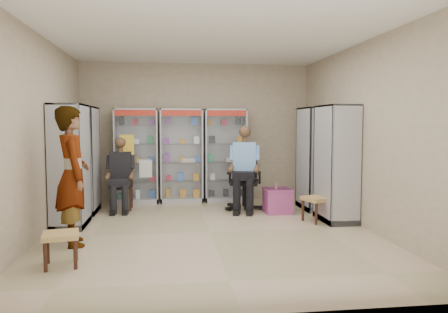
{
  "coord_description": "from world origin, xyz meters",
  "views": [
    {
      "loc": [
        -0.64,
        -6.66,
        1.68
      ],
      "look_at": [
        0.31,
        0.7,
        1.12
      ],
      "focal_mm": 35.0,
      "sensor_mm": 36.0,
      "label": 1
    }
  ],
  "objects": [
    {
      "name": "floor",
      "position": [
        0.0,
        0.0,
        0.0
      ],
      "size": [
        6.0,
        6.0,
        0.0
      ],
      "primitive_type": "plane",
      "color": "tan",
      "rests_on": "ground"
    },
    {
      "name": "room_shell",
      "position": [
        0.0,
        0.0,
        1.97
      ],
      "size": [
        5.02,
        6.02,
        3.01
      ],
      "color": "tan",
      "rests_on": "ground"
    },
    {
      "name": "cabinet_back_left",
      "position": [
        -1.3,
        2.73,
        1.0
      ],
      "size": [
        0.9,
        0.5,
        2.0
      ],
      "primitive_type": "cube",
      "color": "silver",
      "rests_on": "floor"
    },
    {
      "name": "cabinet_back_mid",
      "position": [
        -0.35,
        2.73,
        1.0
      ],
      "size": [
        0.9,
        0.5,
        2.0
      ],
      "primitive_type": "cube",
      "color": "#B1B4B9",
      "rests_on": "floor"
    },
    {
      "name": "cabinet_back_right",
      "position": [
        0.6,
        2.73,
        1.0
      ],
      "size": [
        0.9,
        0.5,
        2.0
      ],
      "primitive_type": "cube",
      "color": "#B9BCC1",
      "rests_on": "floor"
    },
    {
      "name": "cabinet_right_far",
      "position": [
        2.23,
        1.6,
        1.0
      ],
      "size": [
        0.9,
        0.5,
        2.0
      ],
      "primitive_type": "cube",
      "rotation": [
        0.0,
        0.0,
        1.57
      ],
      "color": "silver",
      "rests_on": "floor"
    },
    {
      "name": "cabinet_right_near",
      "position": [
        2.23,
        0.5,
        1.0
      ],
      "size": [
        0.9,
        0.5,
        2.0
      ],
      "primitive_type": "cube",
      "rotation": [
        0.0,
        0.0,
        1.57
      ],
      "color": "silver",
      "rests_on": "floor"
    },
    {
      "name": "cabinet_left_far",
      "position": [
        -2.23,
        1.8,
        1.0
      ],
      "size": [
        0.9,
        0.5,
        2.0
      ],
      "primitive_type": "cube",
      "rotation": [
        0.0,
        0.0,
        -1.57
      ],
      "color": "silver",
      "rests_on": "floor"
    },
    {
      "name": "cabinet_left_near",
      "position": [
        -2.23,
        0.7,
        1.0
      ],
      "size": [
        0.9,
        0.5,
        2.0
      ],
      "primitive_type": "cube",
      "rotation": [
        0.0,
        0.0,
        -1.57
      ],
      "color": "#ACB0B4",
      "rests_on": "floor"
    },
    {
      "name": "wooden_chair",
      "position": [
        -1.55,
        2.0,
        0.47
      ],
      "size": [
        0.42,
        0.42,
        0.94
      ],
      "primitive_type": "cube",
      "color": "#311F13",
      "rests_on": "floor"
    },
    {
      "name": "seated_customer",
      "position": [
        -1.55,
        1.95,
        0.67
      ],
      "size": [
        0.44,
        0.6,
        1.34
      ],
      "primitive_type": null,
      "color": "black",
      "rests_on": "floor"
    },
    {
      "name": "office_chair",
      "position": [
        0.84,
        1.71,
        0.6
      ],
      "size": [
        0.8,
        0.8,
        1.21
      ],
      "primitive_type": "cube",
      "rotation": [
        0.0,
        0.0,
        -0.24
      ],
      "color": "black",
      "rests_on": "floor"
    },
    {
      "name": "seated_shopkeeper",
      "position": [
        0.84,
        1.66,
        0.77
      ],
      "size": [
        0.66,
        0.8,
        1.54
      ],
      "primitive_type": null,
      "rotation": [
        0.0,
        0.0,
        -0.24
      ],
      "color": "#6DA3D9",
      "rests_on": "floor"
    },
    {
      "name": "pink_trunk",
      "position": [
        1.41,
        1.29,
        0.23
      ],
      "size": [
        0.49,
        0.47,
        0.46
      ],
      "primitive_type": "cube",
      "rotation": [
        0.0,
        0.0,
        0.02
      ],
      "color": "#C54F89",
      "rests_on": "floor"
    },
    {
      "name": "tea_glass",
      "position": [
        1.37,
        1.25,
        0.52
      ],
      "size": [
        0.07,
        0.07,
        0.1
      ],
      "primitive_type": "cylinder",
      "color": "#5F1C08",
      "rests_on": "pink_trunk"
    },
    {
      "name": "woven_stool_a",
      "position": [
        1.9,
        0.48,
        0.22
      ],
      "size": [
        0.56,
        0.56,
        0.43
      ],
      "primitive_type": "cube",
      "rotation": [
        0.0,
        0.0,
        0.38
      ],
      "color": "olive",
      "rests_on": "floor"
    },
    {
      "name": "woven_stool_b",
      "position": [
        -1.9,
        -1.41,
        0.2
      ],
      "size": [
        0.47,
        0.47,
        0.4
      ],
      "primitive_type": "cube",
      "rotation": [
        0.0,
        0.0,
        0.18
      ],
      "color": "#A68B46",
      "rests_on": "floor"
    },
    {
      "name": "standing_man",
      "position": [
        -1.95,
        -0.46,
        0.96
      ],
      "size": [
        0.66,
        0.81,
        1.92
      ],
      "primitive_type": "imported",
      "rotation": [
        0.0,
        0.0,
        1.89
      ],
      "color": "#9B9B9E",
      "rests_on": "floor"
    }
  ]
}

